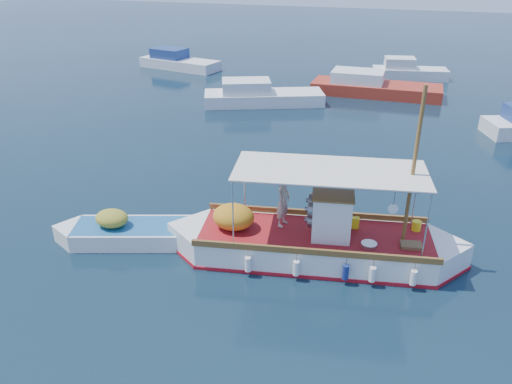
% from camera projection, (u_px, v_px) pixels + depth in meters
% --- Properties ---
extents(ground, '(160.00, 160.00, 0.00)m').
position_uv_depth(ground, '(300.00, 248.00, 16.79)').
color(ground, black).
rests_on(ground, ground).
extents(fishing_caique, '(9.61, 3.84, 5.96)m').
position_uv_depth(fishing_caique, '(312.00, 243.00, 16.08)').
color(fishing_caique, white).
rests_on(fishing_caique, ground).
extents(dinghy, '(5.26, 2.75, 1.35)m').
position_uv_depth(dinghy, '(133.00, 234.00, 17.06)').
color(dinghy, white).
rests_on(dinghy, ground).
extents(bg_boat_nw, '(7.97, 5.14, 1.80)m').
position_uv_depth(bg_boat_nw, '(260.00, 97.00, 32.35)').
color(bg_boat_nw, silver).
rests_on(bg_boat_nw, ground).
extents(bg_boat_n, '(8.74, 2.89, 1.80)m').
position_uv_depth(bg_boat_n, '(372.00, 88.00, 34.54)').
color(bg_boat_n, '#A22B1B').
rests_on(bg_boat_n, ground).
extents(bg_boat_far_w, '(7.29, 3.64, 1.80)m').
position_uv_depth(bg_boat_far_w, '(178.00, 62.00, 42.37)').
color(bg_boat_far_w, silver).
rests_on(bg_boat_far_w, ground).
extents(bg_boat_far_n, '(5.90, 3.01, 1.80)m').
position_uv_depth(bg_boat_far_n, '(407.00, 72.00, 38.97)').
color(bg_boat_far_n, silver).
rests_on(bg_boat_far_n, ground).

